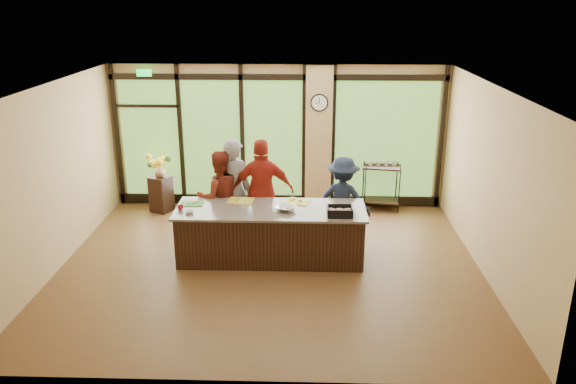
# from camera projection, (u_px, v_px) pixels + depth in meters

# --- Properties ---
(floor) EXTENTS (7.00, 7.00, 0.00)m
(floor) POSITION_uv_depth(u_px,v_px,m) (270.00, 266.00, 9.44)
(floor) COLOR brown
(floor) RESTS_ON ground
(ceiling) EXTENTS (7.00, 7.00, 0.00)m
(ceiling) POSITION_uv_depth(u_px,v_px,m) (268.00, 87.00, 8.45)
(ceiling) COLOR white
(ceiling) RESTS_ON back_wall
(back_wall) EXTENTS (7.00, 0.00, 7.00)m
(back_wall) POSITION_uv_depth(u_px,v_px,m) (278.00, 137.00, 11.78)
(back_wall) COLOR tan
(back_wall) RESTS_ON floor
(left_wall) EXTENTS (0.00, 6.00, 6.00)m
(left_wall) POSITION_uv_depth(u_px,v_px,m) (53.00, 179.00, 9.05)
(left_wall) COLOR tan
(left_wall) RESTS_ON floor
(right_wall) EXTENTS (0.00, 6.00, 6.00)m
(right_wall) POSITION_uv_depth(u_px,v_px,m) (490.00, 183.00, 8.84)
(right_wall) COLOR tan
(right_wall) RESTS_ON floor
(window_wall) EXTENTS (6.90, 0.12, 3.00)m
(window_wall) POSITION_uv_depth(u_px,v_px,m) (286.00, 142.00, 11.76)
(window_wall) COLOR tan
(window_wall) RESTS_ON floor
(island_base) EXTENTS (3.10, 1.00, 0.88)m
(island_base) POSITION_uv_depth(u_px,v_px,m) (271.00, 235.00, 9.58)
(island_base) COLOR black
(island_base) RESTS_ON floor
(countertop) EXTENTS (3.20, 1.10, 0.04)m
(countertop) POSITION_uv_depth(u_px,v_px,m) (270.00, 210.00, 9.43)
(countertop) COLOR slate
(countertop) RESTS_ON island_base
(wall_clock) EXTENTS (0.36, 0.04, 0.36)m
(wall_clock) POSITION_uv_depth(u_px,v_px,m) (319.00, 103.00, 11.38)
(wall_clock) COLOR black
(wall_clock) RESTS_ON window_wall
(cook_left) EXTENTS (0.82, 0.70, 1.92)m
(cook_left) POSITION_uv_depth(u_px,v_px,m) (234.00, 190.00, 10.22)
(cook_left) COLOR gray
(cook_left) RESTS_ON floor
(cook_midleft) EXTENTS (1.00, 0.88, 1.72)m
(cook_midleft) POSITION_uv_depth(u_px,v_px,m) (220.00, 197.00, 10.14)
(cook_midleft) COLOR maroon
(cook_midleft) RESTS_ON floor
(cook_midright) EXTENTS (1.15, 0.54, 1.92)m
(cook_midright) POSITION_uv_depth(u_px,v_px,m) (263.00, 191.00, 10.13)
(cook_midright) COLOR maroon
(cook_midright) RESTS_ON floor
(cook_right) EXTENTS (1.14, 0.82, 1.59)m
(cook_right) POSITION_uv_depth(u_px,v_px,m) (343.00, 199.00, 10.22)
(cook_right) COLOR #192137
(cook_right) RESTS_ON floor
(roasting_pan) EXTENTS (0.42, 0.33, 0.07)m
(roasting_pan) POSITION_uv_depth(u_px,v_px,m) (340.00, 213.00, 9.11)
(roasting_pan) COLOR black
(roasting_pan) RESTS_ON countertop
(mixing_bowl) EXTENTS (0.43, 0.43, 0.08)m
(mixing_bowl) POSITION_uv_depth(u_px,v_px,m) (286.00, 208.00, 9.32)
(mixing_bowl) COLOR silver
(mixing_bowl) RESTS_ON countertop
(cutting_board_left) EXTENTS (0.40, 0.31, 0.01)m
(cutting_board_left) POSITION_uv_depth(u_px,v_px,m) (192.00, 204.00, 9.63)
(cutting_board_left) COLOR #347F2E
(cutting_board_left) RESTS_ON countertop
(cutting_board_center) EXTENTS (0.47, 0.38, 0.01)m
(cutting_board_center) POSITION_uv_depth(u_px,v_px,m) (240.00, 201.00, 9.76)
(cutting_board_center) COLOR yellow
(cutting_board_center) RESTS_ON countertop
(cutting_board_right) EXTENTS (0.49, 0.42, 0.01)m
(cutting_board_right) POSITION_uv_depth(u_px,v_px,m) (297.00, 202.00, 9.71)
(cutting_board_right) COLOR yellow
(cutting_board_right) RESTS_ON countertop
(prep_bowl_near) EXTENTS (0.17, 0.17, 0.05)m
(prep_bowl_near) POSITION_uv_depth(u_px,v_px,m) (189.00, 212.00, 9.21)
(prep_bowl_near) COLOR white
(prep_bowl_near) RESTS_ON countertop
(prep_bowl_mid) EXTENTS (0.19, 0.19, 0.04)m
(prep_bowl_mid) POSITION_uv_depth(u_px,v_px,m) (290.00, 210.00, 9.27)
(prep_bowl_mid) COLOR white
(prep_bowl_mid) RESTS_ON countertop
(prep_bowl_far) EXTENTS (0.14, 0.14, 0.03)m
(prep_bowl_far) POSITION_uv_depth(u_px,v_px,m) (293.00, 199.00, 9.83)
(prep_bowl_far) COLOR white
(prep_bowl_far) RESTS_ON countertop
(red_ramekin) EXTENTS (0.10, 0.10, 0.08)m
(red_ramekin) POSITION_uv_depth(u_px,v_px,m) (180.00, 208.00, 9.35)
(red_ramekin) COLOR red
(red_ramekin) RESTS_ON countertop
(flower_stand) EXTENTS (0.50, 0.50, 0.76)m
(flower_stand) POSITION_uv_depth(u_px,v_px,m) (161.00, 194.00, 11.74)
(flower_stand) COLOR black
(flower_stand) RESTS_ON floor
(flower_vase) EXTENTS (0.29, 0.29, 0.24)m
(flower_vase) POSITION_uv_depth(u_px,v_px,m) (159.00, 171.00, 11.58)
(flower_vase) COLOR #977552
(flower_vase) RESTS_ON flower_stand
(bar_cart) EXTENTS (0.84, 0.57, 1.06)m
(bar_cart) POSITION_uv_depth(u_px,v_px,m) (381.00, 181.00, 11.76)
(bar_cart) COLOR black
(bar_cart) RESTS_ON floor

